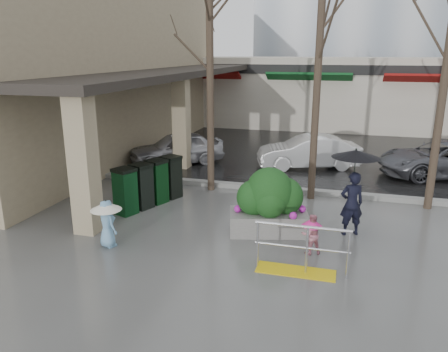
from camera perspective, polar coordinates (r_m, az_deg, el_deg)
The scene contains 19 objects.
ground at distance 10.47m, azimuth 2.95°, elevation -8.45°, with size 120.00×120.00×0.00m, color #51514F.
street_asphalt at distance 31.68m, azimuth 11.88°, elevation 7.77°, with size 120.00×36.00×0.01m, color black.
curb at distance 14.13m, azimuth 6.55°, elevation -1.66°, with size 120.00×0.30×0.15m, color gray.
near_building at distance 20.55m, azimuth -17.47°, elevation 14.34°, with size 6.00×18.00×8.00m, color tan.
canopy_slab at distance 18.64m, azimuth -6.13°, elevation 13.71°, with size 2.80×18.00×0.25m, color #2D2823.
pillar_front at distance 10.95m, azimuth -17.87°, elevation 1.57°, with size 0.55×0.55×3.50m, color tan.
pillar_back at distance 16.63m, azimuth -5.58°, elevation 6.97°, with size 0.55×0.55×3.50m, color tan.
storefront_row at distance 27.38m, azimuth 15.75°, elevation 10.52°, with size 34.00×6.74×4.00m.
handrail at distance 9.05m, azimuth 9.82°, elevation -10.16°, with size 1.90×0.50×1.03m.
tree_west at distance 13.56m, azimuth -1.89°, elevation 19.16°, with size 3.20×3.20×6.80m.
tree_midwest at distance 12.98m, azimuth 12.57°, elevation 19.61°, with size 3.20×3.20×7.00m.
woman at distance 10.83m, azimuth 16.53°, elevation -1.05°, with size 1.12×1.12×2.16m.
child_pink at distance 9.83m, azimuth 11.34°, elevation -7.13°, with size 0.55×0.51×0.92m.
child_blue at distance 10.28m, azimuth -15.06°, elevation -5.37°, with size 0.71×0.71×1.11m.
planter at distance 10.72m, azimuth 5.97°, elevation -3.37°, with size 2.07×1.39×1.65m.
news_boxes at distance 12.78m, azimuth -9.72°, elevation -0.99°, with size 1.34×2.35×1.30m.
car_a at distance 17.47m, azimuth -6.21°, elevation 3.65°, with size 1.49×3.70×1.26m, color #AFAFB4.
car_b at distance 17.03m, azimuth 10.96°, elevation 3.13°, with size 1.33×3.82×1.26m, color white.
car_c at distance 17.46m, azimuth 26.74°, elevation 2.00°, with size 2.09×4.53×1.26m, color #57595F.
Camera 1 is at (2.05, -9.32, 4.32)m, focal length 35.00 mm.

